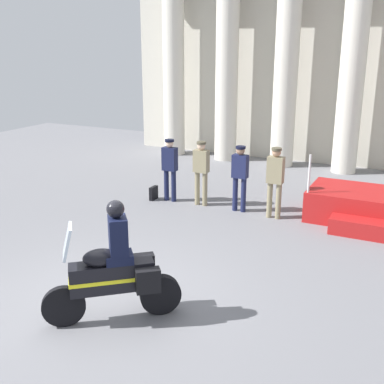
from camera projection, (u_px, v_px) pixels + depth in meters
ground_plane at (106, 301)px, 7.90m from camera, size 28.00×28.00×0.00m
colonnade_backdrop at (324, 39)px, 15.54m from camera, size 14.28×1.64×8.23m
reviewing_stand at (376, 209)px, 11.22m from camera, size 3.09×2.09×1.63m
officer_in_row_0 at (170, 165)px, 12.67m from camera, size 0.39×0.24×1.67m
officer_in_row_1 at (201, 168)px, 12.32m from camera, size 0.39×0.24×1.68m
officer_in_row_2 at (240, 173)px, 11.87m from camera, size 0.39×0.24×1.66m
officer_in_row_3 at (275, 177)px, 11.37m from camera, size 0.39×0.24×1.73m
motorcycle_with_rider at (117, 271)px, 7.15m from camera, size 1.67×1.45×1.90m
briefcase_on_ground at (154, 193)px, 13.01m from camera, size 0.10×0.32×0.36m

